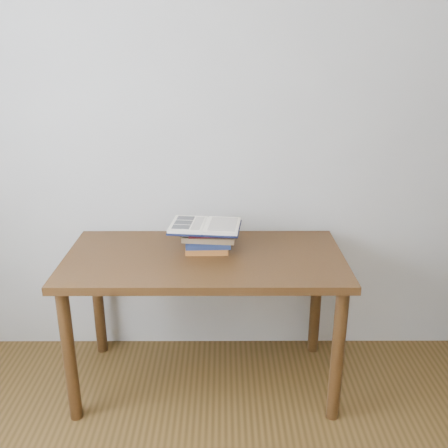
{
  "coord_description": "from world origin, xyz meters",
  "views": [
    {
      "loc": [
        -0.01,
        -0.84,
        1.7
      ],
      "look_at": [
        -0.01,
        1.37,
        0.89
      ],
      "focal_mm": 40.0,
      "sensor_mm": 36.0,
      "label": 1
    }
  ],
  "objects": [
    {
      "name": "desk",
      "position": [
        -0.1,
        1.38,
        0.63
      ],
      "size": [
        1.35,
        0.68,
        0.72
      ],
      "color": "#412710",
      "rests_on": "ground"
    },
    {
      "name": "open_book",
      "position": [
        -0.1,
        1.45,
        0.85
      ],
      "size": [
        0.36,
        0.27,
        0.03
      ],
      "rotation": [
        0.0,
        0.0,
        -0.11
      ],
      "color": "black",
      "rests_on": "book_stack"
    },
    {
      "name": "room_shell",
      "position": [
        -0.08,
        0.01,
        1.63
      ],
      "size": [
        3.54,
        3.54,
        2.62
      ],
      "color": "#AAA8A1",
      "rests_on": "ground"
    },
    {
      "name": "book_stack",
      "position": [
        -0.08,
        1.46,
        0.78
      ],
      "size": [
        0.27,
        0.2,
        0.11
      ],
      "color": "#BB5E2A",
      "rests_on": "desk"
    }
  ]
}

